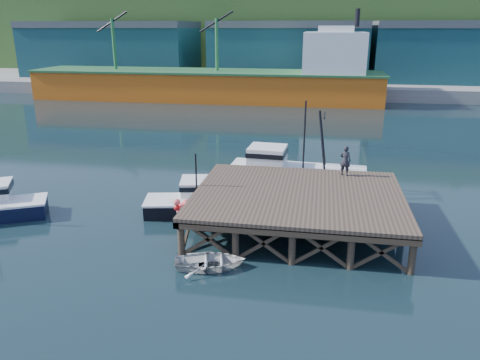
% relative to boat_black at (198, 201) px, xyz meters
% --- Properties ---
extents(ground, '(300.00, 300.00, 0.00)m').
position_rel_boat_black_xyz_m(ground, '(0.87, -1.21, -0.75)').
color(ground, black).
rests_on(ground, ground).
extents(wharf, '(12.00, 10.00, 2.62)m').
position_rel_boat_black_xyz_m(wharf, '(6.37, -1.39, 1.19)').
color(wharf, brown).
rests_on(wharf, ground).
extents(far_quay, '(160.00, 40.00, 2.00)m').
position_rel_boat_black_xyz_m(far_quay, '(0.87, 68.79, 0.25)').
color(far_quay, gray).
rests_on(far_quay, ground).
extents(warehouse_left, '(32.00, 16.00, 9.00)m').
position_rel_boat_black_xyz_m(warehouse_left, '(-34.13, 63.79, 5.75)').
color(warehouse_left, '#17474C').
rests_on(warehouse_left, far_quay).
extents(warehouse_mid, '(28.00, 16.00, 9.00)m').
position_rel_boat_black_xyz_m(warehouse_mid, '(0.87, 63.79, 5.75)').
color(warehouse_mid, '#17474C').
rests_on(warehouse_mid, far_quay).
extents(warehouse_right, '(30.00, 16.00, 9.00)m').
position_rel_boat_black_xyz_m(warehouse_right, '(30.87, 63.79, 5.75)').
color(warehouse_right, '#17474C').
rests_on(warehouse_right, far_quay).
extents(cargo_ship, '(55.50, 10.00, 13.75)m').
position_rel_boat_black_xyz_m(cargo_ship, '(-7.60, 46.79, 2.56)').
color(cargo_ship, orange).
rests_on(cargo_ship, ground).
extents(hillside, '(220.00, 50.00, 22.00)m').
position_rel_boat_black_xyz_m(hillside, '(0.87, 98.79, 10.25)').
color(hillside, '#2D511E').
rests_on(hillside, ground).
extents(boat_black, '(6.98, 5.80, 4.10)m').
position_rel_boat_black_xyz_m(boat_black, '(0.00, 0.00, 0.00)').
color(boat_black, black).
rests_on(boat_black, ground).
extents(trawler, '(9.91, 4.10, 6.50)m').
position_rel_boat_black_xyz_m(trawler, '(5.71, 5.29, 0.59)').
color(trawler, beige).
rests_on(trawler, ground).
extents(dinghy, '(3.95, 3.22, 0.72)m').
position_rel_boat_black_xyz_m(dinghy, '(2.47, -7.01, -0.39)').
color(dinghy, silver).
rests_on(dinghy, ground).
extents(dockworker, '(0.83, 0.68, 1.96)m').
position_rel_boat_black_xyz_m(dockworker, '(9.12, 2.68, 2.35)').
color(dockworker, black).
rests_on(dockworker, wharf).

